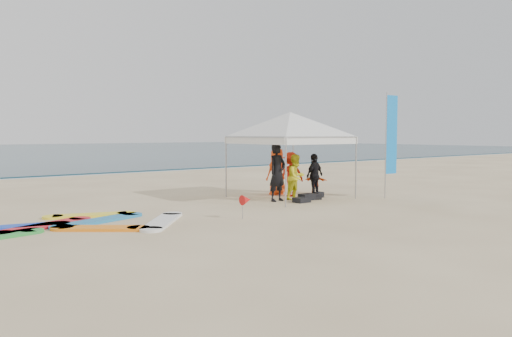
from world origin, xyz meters
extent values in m
plane|color=beige|center=(0.00, 0.00, 0.00)|extent=(120.00, 120.00, 0.00)
cube|color=silver|center=(0.00, 18.20, 0.00)|extent=(160.00, 1.20, 0.01)
imported|color=black|center=(2.28, 3.18, 0.98)|extent=(0.77, 0.56, 1.95)
imported|color=yellow|center=(3.07, 3.11, 0.78)|extent=(0.83, 0.68, 1.57)
imported|color=red|center=(3.50, 3.88, 0.81)|extent=(1.15, 0.83, 1.61)
imported|color=black|center=(3.97, 3.12, 0.79)|extent=(0.98, 0.57, 1.57)
imported|color=#FE4E16|center=(3.43, 4.56, 0.87)|extent=(0.88, 0.60, 1.75)
imported|color=#ED5515|center=(4.93, 4.05, 0.46)|extent=(0.64, 0.89, 0.93)
cylinder|color=#A5A5A8|center=(1.56, 5.20, 1.09)|extent=(0.05, 0.05, 2.17)
cylinder|color=#A5A5A8|center=(4.82, 5.20, 1.09)|extent=(0.05, 0.05, 2.17)
cylinder|color=#A5A5A8|center=(1.56, 1.95, 1.09)|extent=(0.05, 0.05, 2.17)
cylinder|color=#A5A5A8|center=(4.82, 1.95, 1.09)|extent=(0.05, 0.05, 2.17)
cube|color=white|center=(3.19, 1.95, 2.05)|extent=(3.36, 0.02, 0.24)
cube|color=white|center=(3.19, 5.20, 2.05)|extent=(3.36, 0.02, 0.24)
cube|color=white|center=(1.56, 3.58, 2.05)|extent=(0.02, 3.36, 0.24)
cube|color=white|center=(4.82, 3.58, 2.05)|extent=(0.02, 3.36, 0.24)
pyramid|color=white|center=(3.19, 3.58, 3.04)|extent=(4.61, 4.61, 0.87)
cylinder|color=#A5A5A8|center=(5.82, 1.46, 1.87)|extent=(0.04, 0.04, 3.74)
cube|color=#0D7BDD|center=(6.13, 1.46, 2.24)|extent=(0.59, 0.03, 2.78)
cylinder|color=#A5A5A8|center=(-0.72, 1.09, 0.30)|extent=(0.02, 0.02, 0.60)
cone|color=red|center=(-0.60, 1.09, 0.50)|extent=(0.28, 0.28, 0.28)
cube|color=black|center=(3.27, 2.76, 0.11)|extent=(0.56, 0.36, 0.22)
cube|color=black|center=(3.56, 2.73, 0.09)|extent=(0.54, 0.45, 0.18)
cube|color=black|center=(2.72, 2.46, 0.08)|extent=(0.51, 0.41, 0.16)
cube|color=black|center=(4.05, 3.01, 0.10)|extent=(0.39, 0.31, 0.20)
cube|color=white|center=(-2.69, 1.87, 0.04)|extent=(1.88, 2.04, 0.07)
cube|color=yellow|center=(-3.83, 3.94, 0.04)|extent=(2.01, 1.18, 0.07)
cube|color=blue|center=(-6.08, 3.37, 0.04)|extent=(2.44, 1.05, 0.07)
cube|color=orange|center=(-4.31, 1.93, 0.04)|extent=(1.76, 1.55, 0.07)
cube|color=red|center=(-5.30, 3.07, 0.04)|extent=(2.26, 1.33, 0.07)
cube|color=#2178B2|center=(-3.95, 2.97, 0.04)|extent=(2.29, 1.19, 0.07)
camera|label=1|loc=(-8.58, -9.59, 2.28)|focal=35.00mm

